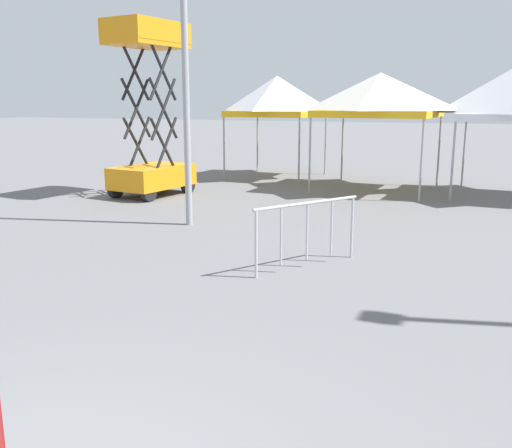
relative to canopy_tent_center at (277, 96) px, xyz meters
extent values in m
cylinder|color=#9E9EA3|center=(-1.40, -1.32, -1.63)|extent=(0.06, 0.06, 2.31)
cylinder|color=#9E9EA3|center=(1.32, -1.40, -1.63)|extent=(0.06, 0.06, 2.31)
cylinder|color=#9E9EA3|center=(-1.32, 1.40, -1.63)|extent=(0.06, 0.06, 2.31)
cylinder|color=#9E9EA3|center=(1.40, 1.32, -1.63)|extent=(0.06, 0.06, 2.31)
pyramid|color=white|center=(0.00, 0.00, 0.10)|extent=(2.94, 2.94, 1.17)
cube|color=yellow|center=(0.00, 0.00, -0.58)|extent=(2.92, 2.92, 0.20)
cylinder|color=#9E9EA3|center=(2.20, -3.05, -1.60)|extent=(0.06, 0.06, 2.37)
cylinder|color=#9E9EA3|center=(5.33, -3.20, -1.60)|extent=(0.06, 0.06, 2.37)
cylinder|color=#9E9EA3|center=(2.35, 0.07, -1.60)|extent=(0.06, 0.06, 2.37)
cylinder|color=#9E9EA3|center=(5.47, -0.07, -1.60)|extent=(0.06, 0.06, 2.37)
pyramid|color=white|center=(3.84, -1.56, 0.12)|extent=(3.43, 3.43, 1.07)
cube|color=yellow|center=(3.84, -1.56, -0.52)|extent=(3.40, 3.40, 0.20)
cylinder|color=#9E9EA3|center=(6.08, -2.80, -1.64)|extent=(0.06, 0.06, 2.30)
cylinder|color=#9E9EA3|center=(6.20, 0.22, -1.64)|extent=(0.06, 0.06, 2.30)
cylinder|color=black|center=(-2.51, -5.87, -2.55)|extent=(0.24, 0.50, 0.48)
cylinder|color=black|center=(-1.33, -6.03, -2.55)|extent=(0.24, 0.50, 0.48)
cylinder|color=black|center=(-2.29, -4.16, -2.55)|extent=(0.24, 0.50, 0.48)
cylinder|color=black|center=(-1.11, -4.32, -2.55)|extent=(0.24, 0.50, 0.48)
cube|color=orange|center=(-1.81, -5.10, -2.25)|extent=(1.69, 2.46, 0.60)
cylinder|color=black|center=(-2.29, -5.03, -1.42)|extent=(0.23, 1.12, 1.65)
cylinder|color=black|center=(-2.29, -5.03, -1.42)|extent=(0.23, 1.12, 1.65)
cylinder|color=black|center=(-1.32, -5.16, -1.42)|extent=(0.23, 1.12, 1.65)
cylinder|color=black|center=(-1.32, -5.16, -1.42)|extent=(0.23, 1.12, 1.65)
cylinder|color=black|center=(-2.29, -5.03, -0.37)|extent=(0.23, 1.12, 1.65)
cylinder|color=black|center=(-2.29, -5.03, -0.37)|extent=(0.23, 1.12, 1.65)
cylinder|color=black|center=(-1.32, -5.16, -0.37)|extent=(0.23, 1.12, 1.65)
cylinder|color=black|center=(-1.32, -5.16, -0.37)|extent=(0.23, 1.12, 1.65)
cylinder|color=black|center=(-2.29, -5.03, 0.68)|extent=(0.23, 1.12, 1.65)
cylinder|color=black|center=(-2.29, -5.03, 0.68)|extent=(0.23, 1.12, 1.65)
cylinder|color=black|center=(-1.32, -5.16, 0.68)|extent=(0.23, 1.12, 1.65)
cylinder|color=black|center=(-1.32, -5.16, 0.68)|extent=(0.23, 1.12, 1.65)
cube|color=orange|center=(-1.81, -5.10, 1.33)|extent=(1.60, 2.34, 0.12)
cube|color=orange|center=(-1.95, -6.15, 1.66)|extent=(1.33, 0.23, 0.55)
cube|color=orange|center=(-1.67, -4.05, 1.66)|extent=(1.33, 0.23, 0.55)
cube|color=orange|center=(-2.45, -5.01, 1.66)|extent=(0.34, 2.17, 0.55)
cube|color=orange|center=(-1.17, -5.18, 1.66)|extent=(0.34, 2.17, 0.55)
cylinder|color=#9E9EA3|center=(1.10, -8.11, 1.52)|extent=(0.14, 0.14, 8.62)
cylinder|color=#B7BABF|center=(4.44, -10.15, -1.74)|extent=(1.15, 1.81, 0.05)
cylinder|color=#B7BABF|center=(4.96, -9.31, -2.26)|extent=(0.04, 0.04, 1.05)
cylinder|color=#B7BABF|center=(3.91, -11.00, -2.26)|extent=(0.04, 0.04, 1.05)
cylinder|color=#B7BABF|center=(4.71, -9.71, -2.21)|extent=(0.04, 0.04, 0.92)
cylinder|color=#B7BABF|center=(4.44, -10.15, -2.21)|extent=(0.04, 0.04, 0.92)
cylinder|color=#B7BABF|center=(4.16, -10.60, -2.21)|extent=(0.04, 0.04, 0.92)
camera|label=1|loc=(7.11, -18.51, -0.16)|focal=39.39mm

